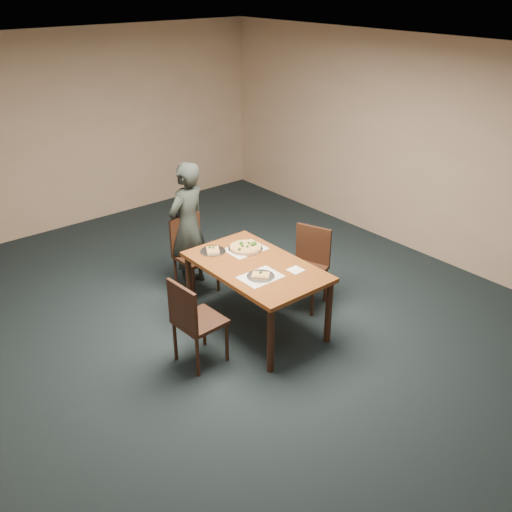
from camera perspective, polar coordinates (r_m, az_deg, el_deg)
ground at (r=6.16m, az=-0.21°, el=-7.60°), size 8.00×8.00×0.00m
room_shell at (r=5.38m, az=-0.24°, el=7.91°), size 8.00×8.00×8.00m
dining_table at (r=5.92m, az=0.00°, el=-1.66°), size 0.90×1.50×0.75m
chair_far at (r=6.77m, az=-6.45°, el=0.61°), size 0.44×0.44×0.91m
chair_left at (r=5.46m, az=-6.31°, el=-6.23°), size 0.44×0.44×0.91m
chair_right at (r=6.48m, az=5.28°, el=-0.59°), size 0.54×0.54×0.91m
diner at (r=6.76m, az=-6.87°, el=3.00°), size 0.65×0.51×1.56m
placemat_main at (r=6.21m, az=-1.05°, el=0.71°), size 0.42×0.32×0.00m
placemat_near at (r=5.65m, az=0.46°, el=-2.09°), size 0.40×0.30×0.00m
pizza_pan at (r=6.20m, az=-1.03°, el=0.90°), size 0.38×0.38×0.07m
slice_plate_near at (r=5.64m, az=0.46°, el=-1.98°), size 0.28×0.28×0.05m
slice_plate_far at (r=6.16m, az=-4.33°, el=0.53°), size 0.28×0.28×0.05m
napkin at (r=5.78m, az=3.99°, el=-1.42°), size 0.14×0.14×0.01m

